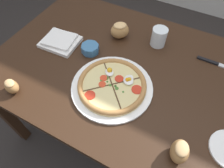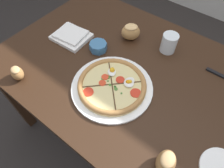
{
  "view_description": "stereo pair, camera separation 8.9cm",
  "coord_description": "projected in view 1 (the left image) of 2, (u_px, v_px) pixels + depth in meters",
  "views": [
    {
      "loc": [
        0.17,
        -0.61,
        1.47
      ],
      "look_at": [
        -0.08,
        -0.14,
        0.75
      ],
      "focal_mm": 32.0,
      "sensor_mm": 36.0,
      "label": 1
    },
    {
      "loc": [
        0.24,
        -0.56,
        1.47
      ],
      "look_at": [
        -0.08,
        -0.14,
        0.75
      ],
      "focal_mm": 32.0,
      "sensor_mm": 36.0,
      "label": 2
    }
  ],
  "objects": [
    {
      "name": "napkin_folded",
      "position": [
        60.0,
        41.0,
        1.08
      ],
      "size": [
        0.2,
        0.17,
        0.04
      ],
      "rotation": [
        0.0,
        0.0,
        0.05
      ],
      "color": "white",
      "rests_on": "dining_table"
    },
    {
      "name": "bread_piece_near",
      "position": [
        120.0,
        30.0,
        1.08
      ],
      "size": [
        0.13,
        0.12,
        0.09
      ],
      "rotation": [
        0.0,
        0.0,
        0.68
      ],
      "color": "#B27F47",
      "rests_on": "dining_table"
    },
    {
      "name": "dining_table",
      "position": [
        139.0,
        83.0,
        1.04
      ],
      "size": [
        1.49,
        0.91,
        0.72
      ],
      "color": "#331E11",
      "rests_on": "ground_plane"
    },
    {
      "name": "water_glass",
      "position": [
        159.0,
        38.0,
        1.05
      ],
      "size": [
        0.08,
        0.08,
        0.1
      ],
      "color": "white",
      "rests_on": "dining_table"
    },
    {
      "name": "ramekin_bowl",
      "position": [
        90.0,
        48.0,
        1.03
      ],
      "size": [
        0.09,
        0.09,
        0.04
      ],
      "color": "teal",
      "rests_on": "dining_table"
    },
    {
      "name": "pizza",
      "position": [
        112.0,
        85.0,
        0.9
      ],
      "size": [
        0.37,
        0.37,
        0.05
      ],
      "color": "white",
      "rests_on": "dining_table"
    },
    {
      "name": "knife_main",
      "position": [
        222.0,
        66.0,
        0.99
      ],
      "size": [
        0.25,
        0.02,
        0.01
      ],
      "rotation": [
        0.0,
        0.0,
        0.0
      ],
      "color": "silver",
      "rests_on": "dining_table"
    },
    {
      "name": "ground_plane",
      "position": [
        130.0,
        131.0,
        1.55
      ],
      "size": [
        12.0,
        12.0,
        0.0
      ],
      "primitive_type": "plane",
      "color": "#2D2826"
    },
    {
      "name": "bread_piece_mid",
      "position": [
        11.0,
        86.0,
        0.88
      ],
      "size": [
        0.08,
        0.07,
        0.06
      ],
      "rotation": [
        0.0,
        0.0,
        2.9
      ],
      "color": "#A3703D",
      "rests_on": "dining_table"
    },
    {
      "name": "bread_piece_far",
      "position": [
        180.0,
        151.0,
        0.71
      ],
      "size": [
        0.07,
        0.09,
        0.08
      ],
      "rotation": [
        0.0,
        0.0,
        1.66
      ],
      "color": "olive",
      "rests_on": "dining_table"
    }
  ]
}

